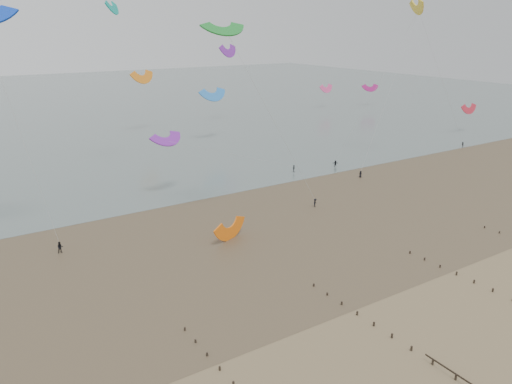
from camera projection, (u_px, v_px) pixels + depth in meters
ground at (356, 345)px, 52.00m from camera, size 500.00×500.00×0.00m
sea_and_shore at (182, 240)px, 77.38m from camera, size 500.00×665.00×0.03m
kitesurfers at (277, 186)px, 101.11m from camera, size 127.77×24.48×1.85m
grounded_kite at (231, 239)px, 77.90m from camera, size 7.52×6.77×3.40m
kites_airborne at (4, 71)px, 107.72m from camera, size 256.52×92.47×43.30m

